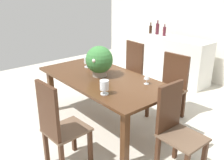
% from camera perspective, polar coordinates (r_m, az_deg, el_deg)
% --- Properties ---
extents(ground_plane, '(7.04, 7.04, 0.00)m').
position_cam_1_polar(ground_plane, '(4.01, 0.93, -8.61)').
color(ground_plane, beige).
extents(back_wall, '(6.40, 0.10, 2.60)m').
position_cam_1_polar(back_wall, '(5.59, 22.23, 12.44)').
color(back_wall, silver).
rests_on(back_wall, ground).
extents(dining_table, '(2.01, 1.00, 0.74)m').
position_cam_1_polar(dining_table, '(3.59, -1.98, -0.73)').
color(dining_table, '#4C2D19').
rests_on(dining_table, ground).
extents(chair_far_left, '(0.49, 0.43, 1.03)m').
position_cam_1_polar(chair_far_left, '(4.53, 4.24, 2.71)').
color(chair_far_left, '#422616').
rests_on(chair_far_left, ground).
extents(chair_far_right, '(0.51, 0.49, 0.99)m').
position_cam_1_polar(chair_far_right, '(3.99, 13.14, -0.68)').
color(chair_far_right, '#422616').
rests_on(chair_far_right, ground).
extents(chair_near_right, '(0.43, 0.48, 1.06)m').
position_cam_1_polar(chair_near_right, '(2.81, -12.12, -9.72)').
color(chair_near_right, '#422616').
rests_on(chair_near_right, ground).
extents(chair_foot_end, '(0.45, 0.40, 1.01)m').
position_cam_1_polar(chair_foot_end, '(2.85, 14.11, -10.00)').
color(chair_foot_end, '#422616').
rests_on(chair_foot_end, ground).
extents(flower_centerpiece, '(0.38, 0.38, 0.43)m').
position_cam_1_polar(flower_centerpiece, '(3.55, -2.88, 4.44)').
color(flower_centerpiece, gray).
rests_on(flower_centerpiece, dining_table).
extents(crystal_vase_left, '(0.11, 0.11, 0.17)m').
position_cam_1_polar(crystal_vase_left, '(3.98, -5.58, 4.35)').
color(crystal_vase_left, silver).
rests_on(crystal_vase_left, dining_table).
extents(crystal_vase_center_near, '(0.11, 0.11, 0.18)m').
position_cam_1_polar(crystal_vase_center_near, '(2.98, -1.74, -1.33)').
color(crystal_vase_center_near, silver).
rests_on(crystal_vase_center_near, dining_table).
extents(wine_glass, '(0.08, 0.08, 0.14)m').
position_cam_1_polar(wine_glass, '(3.32, 7.84, 0.76)').
color(wine_glass, silver).
rests_on(wine_glass, dining_table).
extents(kitchen_counter, '(1.57, 0.51, 0.93)m').
position_cam_1_polar(kitchen_counter, '(5.60, 13.72, 4.62)').
color(kitchen_counter, silver).
rests_on(kitchen_counter, ground).
extents(wine_bottle_tall, '(0.07, 0.07, 0.25)m').
position_cam_1_polar(wine_bottle_tall, '(5.62, 11.73, 10.74)').
color(wine_bottle_tall, '#511E28').
rests_on(wine_bottle_tall, kitchen_counter).
extents(wine_bottle_amber, '(0.08, 0.08, 0.31)m').
position_cam_1_polar(wine_bottle_amber, '(5.76, 10.20, 11.34)').
color(wine_bottle_amber, '#511E28').
rests_on(wine_bottle_amber, kitchen_counter).
extents(wine_bottle_clear, '(0.06, 0.06, 0.24)m').
position_cam_1_polar(wine_bottle_clear, '(5.86, 8.69, 11.26)').
color(wine_bottle_clear, black).
rests_on(wine_bottle_clear, kitchen_counter).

